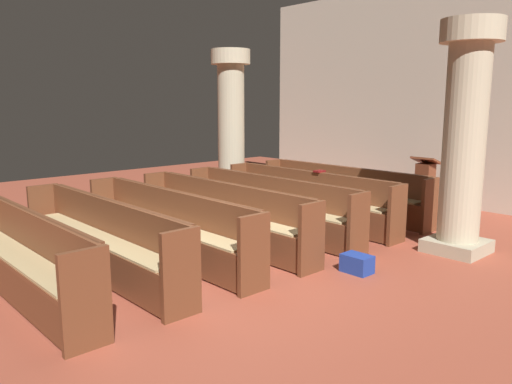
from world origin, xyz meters
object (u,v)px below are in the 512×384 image
pew_row_1 (308,196)px  pew_row_3 (222,212)px  pew_row_2 (268,204)px  kneeler_box_blue (357,264)px  pew_row_6 (18,251)px  pillar_far_side (231,123)px  hymn_book (319,171)px  lectern (424,190)px  pew_row_4 (167,223)px  pew_row_5 (100,236)px  pillar_aisle_side (465,135)px  pew_row_0 (342,190)px

pew_row_1 → pew_row_3: same height
pew_row_2 → kneeler_box_blue: size_ratio=9.96×
pew_row_6 → pillar_far_side: 5.88m
pew_row_1 → hymn_book: size_ratio=19.09×
pillar_far_side → pew_row_1: bearing=-8.9°
lectern → pew_row_4: bearing=-100.7°
pew_row_5 → pillar_far_side: size_ratio=1.14×
pew_row_5 → pillar_far_side: 5.06m
pew_row_4 → pillar_far_side: bearing=127.7°
pew_row_1 → pew_row_5: bearing=-90.0°
pillar_aisle_side → kneeler_box_blue: (-0.44, -1.75, -1.54)m
pew_row_5 → lectern: size_ratio=3.33×
pew_row_1 → pillar_far_side: pillar_far_side is taller
pew_row_6 → lectern: bearing=82.2°
pew_row_2 → pew_row_4: 1.91m
pew_row_1 → pew_row_5: size_ratio=1.00×
pew_row_4 → pew_row_6: bearing=-90.0°
pew_row_1 → pew_row_4: bearing=-90.0°
pew_row_1 → pillar_aisle_side: pillar_aisle_side is taller
lectern → kneeler_box_blue: size_ratio=2.99×
pew_row_1 → pew_row_2: same height
pew_row_4 → pew_row_5: (0.00, -0.96, 0.00)m
pillar_far_side → lectern: 4.12m
pew_row_3 → lectern: (0.97, 4.15, -0.02)m
pew_row_2 → pew_row_6: 3.83m
pew_row_0 → pew_row_5: size_ratio=1.00×
pillar_aisle_side → pew_row_0: bearing=164.8°
lectern → kneeler_box_blue: bearing=-72.5°
pew_row_6 → hymn_book: hymn_book is taller
pew_row_3 → pillar_aisle_side: 3.57m
pew_row_1 → kneeler_box_blue: bearing=-34.9°
pew_row_2 → pew_row_4: (0.00, -1.91, 0.00)m
pew_row_2 → kneeler_box_blue: 2.23m
pillar_far_side → lectern: bearing=27.8°
kneeler_box_blue → pillar_far_side: bearing=158.0°
pillar_far_side → kneeler_box_blue: size_ratio=8.73×
pew_row_1 → pew_row_5: (0.00, -3.83, 0.00)m
pew_row_6 → pillar_aisle_side: size_ratio=1.14×
hymn_book → pew_row_2: bearing=-94.5°
pew_row_2 → pew_row_4: bearing=-90.0°
pew_row_2 → pew_row_3: bearing=-90.0°
pew_row_2 → pew_row_5: 2.87m
pew_row_4 → lectern: (0.97, 5.11, -0.02)m
pew_row_3 → kneeler_box_blue: bearing=11.2°
pillar_far_side → hymn_book: bearing=-4.4°
hymn_book → pillar_far_side: bearing=175.6°
pillar_far_side → lectern: pillar_far_side is taller
pew_row_3 → pew_row_2: bearing=90.0°
pew_row_0 → kneeler_box_blue: pew_row_0 is taller
pillar_aisle_side → pillar_far_side: 5.10m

